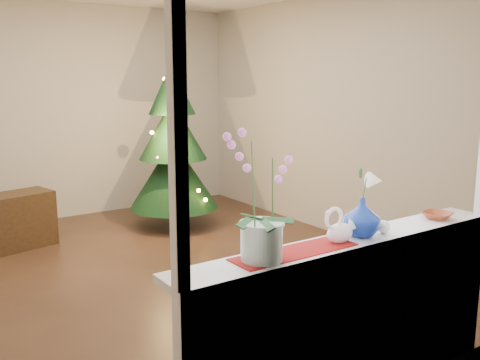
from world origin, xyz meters
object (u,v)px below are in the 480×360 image
at_px(blue_vase, 362,215).
at_px(paperweight, 383,227).
at_px(amber_dish, 437,216).
at_px(side_table, 14,221).
at_px(xmas_tree, 173,146).
at_px(swan, 340,225).
at_px(orchid_pot, 262,196).

xyz_separation_m(blue_vase, paperweight, (0.14, -0.03, -0.08)).
bearing_deg(amber_dish, side_table, 113.72).
height_order(paperweight, xmas_tree, xmas_tree).
relative_size(swan, amber_dish, 1.49).
bearing_deg(side_table, amber_dish, -79.41).
bearing_deg(blue_vase, paperweight, -14.05).
bearing_deg(blue_vase, swan, -174.40).
xyz_separation_m(orchid_pot, blue_vase, (0.70, 0.02, -0.20)).
bearing_deg(xmas_tree, blue_vase, -101.67).
bearing_deg(orchid_pot, side_table, 95.09).
relative_size(paperweight, side_table, 0.10).
distance_m(blue_vase, paperweight, 0.17).
relative_size(orchid_pot, swan, 2.87).
height_order(orchid_pot, side_table, orchid_pot).
distance_m(orchid_pot, swan, 0.56).
distance_m(swan, blue_vase, 0.19).
bearing_deg(orchid_pot, swan, -0.18).
relative_size(paperweight, amber_dish, 0.51).
relative_size(blue_vase, side_table, 0.31).
relative_size(orchid_pot, side_table, 0.81).
xyz_separation_m(swan, side_table, (-0.86, 3.88, -0.72)).
height_order(swan, side_table, swan).
relative_size(xmas_tree, side_table, 2.49).
height_order(orchid_pot, xmas_tree, xmas_tree).
bearing_deg(blue_vase, orchid_pot, -178.66).
bearing_deg(amber_dish, paperweight, -177.87).
bearing_deg(paperweight, blue_vase, 165.95).
height_order(blue_vase, xmas_tree, xmas_tree).
distance_m(orchid_pot, paperweight, 0.89).
xyz_separation_m(swan, xmas_tree, (0.95, 3.73, -0.04)).
distance_m(orchid_pot, xmas_tree, 4.02).
height_order(orchid_pot, blue_vase, orchid_pot).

